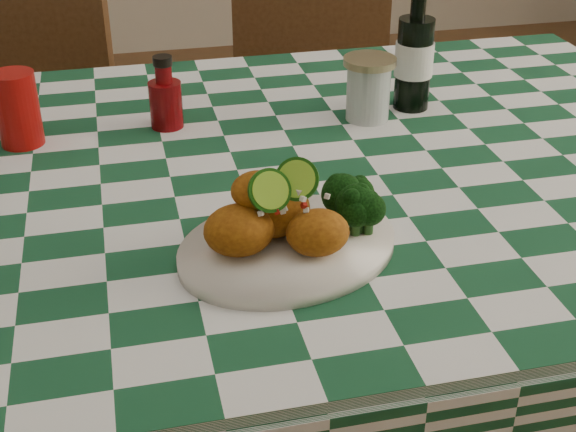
{
  "coord_description": "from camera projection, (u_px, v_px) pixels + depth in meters",
  "views": [
    {
      "loc": [
        -0.17,
        -1.09,
        1.34
      ],
      "look_at": [
        0.02,
        -0.25,
        0.84
      ],
      "focal_mm": 50.0,
      "sensor_mm": 36.0,
      "label": 1
    }
  ],
  "objects": [
    {
      "name": "dining_table",
      "position": [
        244.0,
        368.0,
        1.42
      ],
      "size": [
        1.66,
        1.06,
        0.79
      ],
      "primitive_type": null,
      "color": "#16492A",
      "rests_on": "ground"
    },
    {
      "name": "wooden_chair_right",
      "position": [
        306.0,
        151.0,
        2.07
      ],
      "size": [
        0.52,
        0.53,
        0.9
      ],
      "primitive_type": null,
      "rotation": [
        0.0,
        0.0,
        -0.3
      ],
      "color": "#472814",
      "rests_on": "ground"
    },
    {
      "name": "broccoli_side",
      "position": [
        348.0,
        207.0,
        1.02
      ],
      "size": [
        0.09,
        0.09,
        0.07
      ],
      "primitive_type": null,
      "color": "black",
      "rests_on": "plate"
    },
    {
      "name": "wooden_chair_left",
      "position": [
        15.0,
        178.0,
        1.92
      ],
      "size": [
        0.53,
        0.55,
        0.91
      ],
      "primitive_type": null,
      "rotation": [
        0.0,
        0.0,
        -0.33
      ],
      "color": "#472814",
      "rests_on": "ground"
    },
    {
      "name": "plate",
      "position": [
        288.0,
        247.0,
        1.02
      ],
      "size": [
        0.35,
        0.31,
        0.02
      ],
      "primitive_type": null,
      "rotation": [
        0.0,
        0.0,
        0.34
      ],
      "color": "silver",
      "rests_on": "dining_table"
    },
    {
      "name": "red_tumbler",
      "position": [
        18.0,
        109.0,
        1.28
      ],
      "size": [
        0.09,
        0.09,
        0.12
      ],
      "primitive_type": "cylinder",
      "rotation": [
        0.0,
        0.0,
        -0.42
      ],
      "color": "#9C0A08",
      "rests_on": "dining_table"
    },
    {
      "name": "beer_bottle",
      "position": [
        415.0,
        45.0,
        1.39
      ],
      "size": [
        0.08,
        0.08,
        0.23
      ],
      "primitive_type": null,
      "rotation": [
        0.0,
        0.0,
        0.14
      ],
      "color": "black",
      "rests_on": "dining_table"
    },
    {
      "name": "fried_chicken_pile",
      "position": [
        285.0,
        205.0,
        0.98
      ],
      "size": [
        0.16,
        0.12,
        0.11
      ],
      "primitive_type": null,
      "color": "#A15B0F",
      "rests_on": "plate"
    },
    {
      "name": "ketchup_bottle",
      "position": [
        165.0,
        92.0,
        1.34
      ],
      "size": [
        0.07,
        0.07,
        0.12
      ],
      "primitive_type": null,
      "rotation": [
        0.0,
        0.0,
        -0.36
      ],
      "color": "#640507",
      "rests_on": "dining_table"
    },
    {
      "name": "mason_jar",
      "position": [
        368.0,
        89.0,
        1.37
      ],
      "size": [
        0.11,
        0.11,
        0.11
      ],
      "primitive_type": null,
      "rotation": [
        0.0,
        0.0,
        -0.34
      ],
      "color": "#B2BCBA",
      "rests_on": "dining_table"
    }
  ]
}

